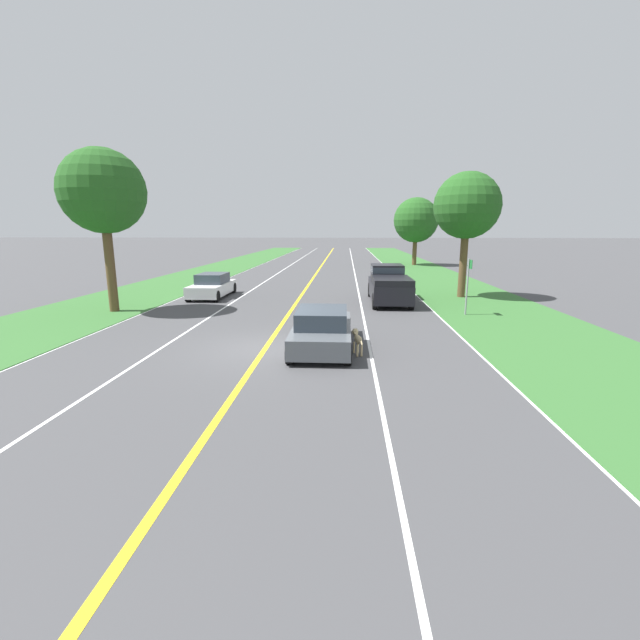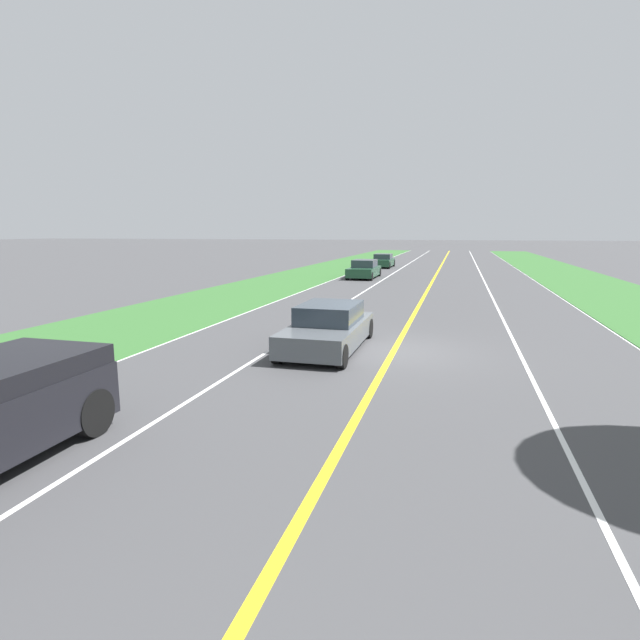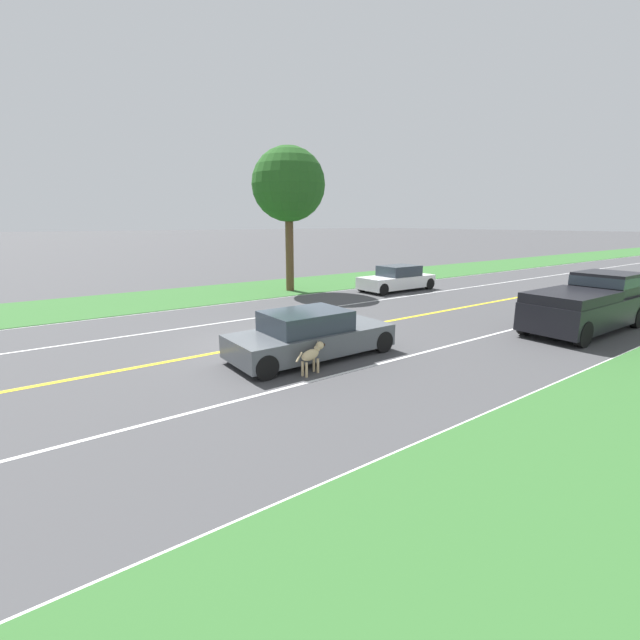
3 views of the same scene
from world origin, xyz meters
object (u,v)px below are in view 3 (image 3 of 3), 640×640
(ego_car, at_px, (310,335))
(dog, at_px, (312,354))
(pickup_truck, at_px, (589,303))
(oncoming_car, at_px, (397,279))
(roadside_tree_left_near, at_px, (289,185))

(ego_car, xyz_separation_m, dog, (1.16, -0.73, -0.12))
(dog, distance_m, pickup_truck, 10.49)
(dog, distance_m, oncoming_car, 14.12)
(dog, relative_size, pickup_truck, 0.20)
(pickup_truck, relative_size, oncoming_car, 1.21)
(pickup_truck, xyz_separation_m, roadside_tree_left_near, (-13.58, -3.72, 4.61))
(oncoming_car, bearing_deg, dog, 125.79)
(ego_car, xyz_separation_m, pickup_truck, (3.14, 9.56, 0.36))
(dog, xyz_separation_m, roadside_tree_left_near, (-11.60, 6.57, 5.09))
(dog, height_order, pickup_truck, pickup_truck)
(pickup_truck, distance_m, roadside_tree_left_near, 14.82)
(dog, bearing_deg, ego_car, 134.39)
(dog, relative_size, oncoming_car, 0.24)
(ego_car, bearing_deg, roadside_tree_left_near, 150.77)
(dog, xyz_separation_m, pickup_truck, (1.98, 10.29, 0.48))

